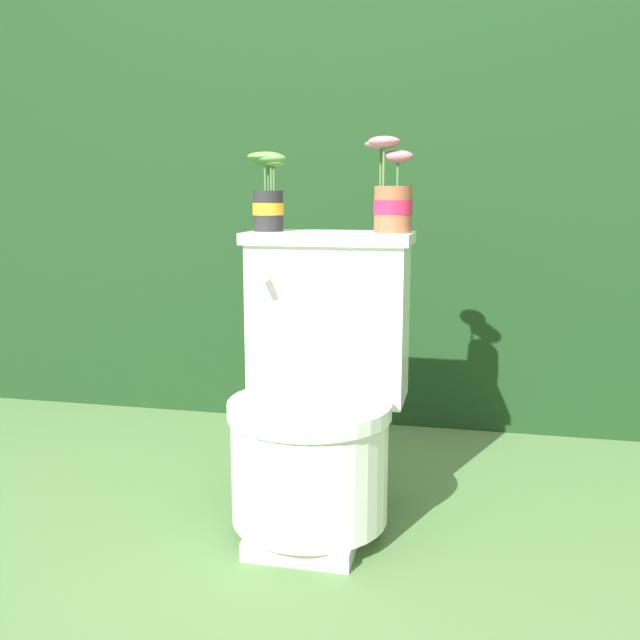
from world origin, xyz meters
The scene contains 5 objects.
ground_plane centered at (0.00, 0.00, 0.00)m, with size 12.00×12.00×0.00m, color #4C703D.
hedge_backdrop centered at (0.00, 1.42, 0.83)m, with size 3.69×1.07×1.67m.
toilet centered at (-0.04, 0.10, 0.33)m, with size 0.44×0.54×0.73m.
potted_plant_left centered at (-0.21, 0.24, 0.84)m, with size 0.11×0.11×0.21m.
potted_plant_midleft centered at (0.12, 0.25, 0.83)m, with size 0.13×0.11×0.24m.
Camera 1 is at (0.33, -1.60, 0.84)m, focal length 40.00 mm.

